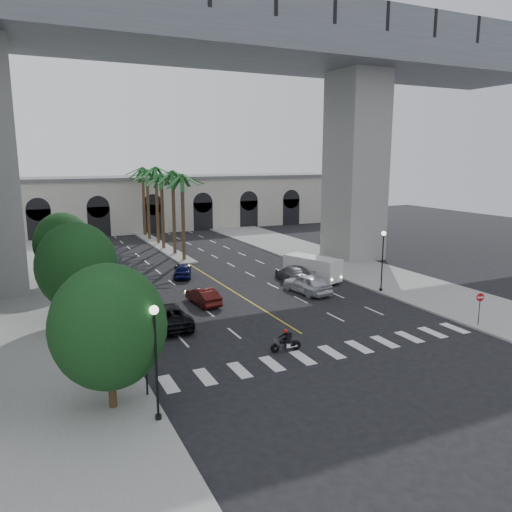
{
  "coord_description": "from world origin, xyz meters",
  "views": [
    {
      "loc": [
        -16.09,
        -25.01,
        11.45
      ],
      "look_at": [
        -1.46,
        6.0,
        4.65
      ],
      "focal_mm": 35.0,
      "sensor_mm": 36.0,
      "label": 1
    }
  ],
  "objects_px": {
    "car_b": "(203,296)",
    "lamp_post_right": "(383,256)",
    "car_a": "(307,284)",
    "cargo_van": "(313,268)",
    "traffic_signal_near": "(145,349)",
    "do_not_enter_sign": "(480,302)",
    "motorcycle_rider": "(287,341)",
    "car_c": "(165,315)",
    "car_d": "(294,273)",
    "car_e": "(182,270)",
    "pedestrian_b": "(94,336)",
    "pedestrian_a": "(108,352)",
    "lamp_post_left_far": "(91,262)",
    "lamp_post_left_near": "(156,353)",
    "traffic_signal_far": "(129,324)"
  },
  "relations": [
    {
      "from": "car_c",
      "to": "pedestrian_a",
      "type": "xyz_separation_m",
      "value": [
        -4.7,
        -5.61,
        0.22
      ]
    },
    {
      "from": "lamp_post_left_far",
      "to": "cargo_van",
      "type": "xyz_separation_m",
      "value": [
        19.5,
        -2.15,
        -1.92
      ]
    },
    {
      "from": "car_c",
      "to": "car_d",
      "type": "height_order",
      "value": "car_c"
    },
    {
      "from": "lamp_post_left_near",
      "to": "pedestrian_a",
      "type": "bearing_deg",
      "value": 99.1
    },
    {
      "from": "cargo_van",
      "to": "traffic_signal_near",
      "type": "bearing_deg",
      "value": -160.44
    },
    {
      "from": "traffic_signal_near",
      "to": "car_e",
      "type": "relative_size",
      "value": 0.9
    },
    {
      "from": "car_d",
      "to": "lamp_post_right",
      "type": "bearing_deg",
      "value": 134.06
    },
    {
      "from": "car_e",
      "to": "cargo_van",
      "type": "bearing_deg",
      "value": 165.31
    },
    {
      "from": "lamp_post_left_far",
      "to": "motorcycle_rider",
      "type": "height_order",
      "value": "lamp_post_left_far"
    },
    {
      "from": "pedestrian_a",
      "to": "car_c",
      "type": "bearing_deg",
      "value": 25.54
    },
    {
      "from": "lamp_post_left_far",
      "to": "car_a",
      "type": "xyz_separation_m",
      "value": [
        16.9,
        -5.49,
        -2.38
      ]
    },
    {
      "from": "car_a",
      "to": "cargo_van",
      "type": "distance_m",
      "value": 4.26
    },
    {
      "from": "motorcycle_rider",
      "to": "pedestrian_a",
      "type": "xyz_separation_m",
      "value": [
        -10.1,
        1.83,
        0.39
      ]
    },
    {
      "from": "lamp_post_left_far",
      "to": "car_b",
      "type": "relative_size",
      "value": 1.3
    },
    {
      "from": "lamp_post_right",
      "to": "cargo_van",
      "type": "xyz_separation_m",
      "value": [
        -3.3,
        5.85,
        -1.92
      ]
    },
    {
      "from": "lamp_post_right",
      "to": "car_b",
      "type": "bearing_deg",
      "value": 168.26
    },
    {
      "from": "do_not_enter_sign",
      "to": "traffic_signal_far",
      "type": "bearing_deg",
      "value": -172.88
    },
    {
      "from": "car_b",
      "to": "lamp_post_right",
      "type": "bearing_deg",
      "value": 163.35
    },
    {
      "from": "lamp_post_left_far",
      "to": "car_a",
      "type": "relative_size",
      "value": 1.08
    },
    {
      "from": "do_not_enter_sign",
      "to": "car_c",
      "type": "bearing_deg",
      "value": 170.36
    },
    {
      "from": "car_a",
      "to": "car_e",
      "type": "distance_m",
      "value": 12.9
    },
    {
      "from": "motorcycle_rider",
      "to": "car_a",
      "type": "bearing_deg",
      "value": 58.15
    },
    {
      "from": "lamp_post_left_near",
      "to": "traffic_signal_far",
      "type": "height_order",
      "value": "lamp_post_left_near"
    },
    {
      "from": "lamp_post_right",
      "to": "car_c",
      "type": "distance_m",
      "value": 19.32
    },
    {
      "from": "car_d",
      "to": "car_e",
      "type": "distance_m",
      "value": 10.85
    },
    {
      "from": "do_not_enter_sign",
      "to": "car_e",
      "type": "bearing_deg",
      "value": 137.59
    },
    {
      "from": "cargo_van",
      "to": "pedestrian_b",
      "type": "relative_size",
      "value": 3.81
    },
    {
      "from": "car_b",
      "to": "car_d",
      "type": "distance_m",
      "value": 10.69
    },
    {
      "from": "traffic_signal_far",
      "to": "motorcycle_rider",
      "type": "distance_m",
      "value": 9.29
    },
    {
      "from": "do_not_enter_sign",
      "to": "lamp_post_left_far",
      "type": "bearing_deg",
      "value": 157.78
    },
    {
      "from": "do_not_enter_sign",
      "to": "motorcycle_rider",
      "type": "bearing_deg",
      "value": -171.43
    },
    {
      "from": "traffic_signal_far",
      "to": "lamp_post_right",
      "type": "bearing_deg",
      "value": 15.98
    },
    {
      "from": "traffic_signal_near",
      "to": "pedestrian_b",
      "type": "height_order",
      "value": "traffic_signal_near"
    },
    {
      "from": "traffic_signal_near",
      "to": "car_e",
      "type": "bearing_deg",
      "value": 69.07
    },
    {
      "from": "traffic_signal_near",
      "to": "pedestrian_a",
      "type": "height_order",
      "value": "traffic_signal_near"
    },
    {
      "from": "cargo_van",
      "to": "traffic_signal_far",
      "type": "bearing_deg",
      "value": -168.09
    },
    {
      "from": "car_a",
      "to": "car_e",
      "type": "height_order",
      "value": "car_a"
    },
    {
      "from": "traffic_signal_near",
      "to": "cargo_van",
      "type": "relative_size",
      "value": 0.62
    },
    {
      "from": "car_b",
      "to": "car_a",
      "type": "bearing_deg",
      "value": 171.21
    },
    {
      "from": "traffic_signal_far",
      "to": "car_a",
      "type": "distance_m",
      "value": 19.13
    },
    {
      "from": "car_d",
      "to": "car_c",
      "type": "bearing_deg",
      "value": 33.98
    },
    {
      "from": "cargo_van",
      "to": "car_a",
      "type": "bearing_deg",
      "value": -148.44
    },
    {
      "from": "car_b",
      "to": "car_e",
      "type": "distance_m",
      "value": 9.63
    },
    {
      "from": "lamp_post_right",
      "to": "car_b",
      "type": "distance_m",
      "value": 15.59
    },
    {
      "from": "pedestrian_a",
      "to": "do_not_enter_sign",
      "type": "height_order",
      "value": "do_not_enter_sign"
    },
    {
      "from": "lamp_post_left_near",
      "to": "do_not_enter_sign",
      "type": "distance_m",
      "value": 23.31
    },
    {
      "from": "lamp_post_left_near",
      "to": "lamp_post_right",
      "type": "xyz_separation_m",
      "value": [
        22.8,
        13.0,
        0.0
      ]
    },
    {
      "from": "motorcycle_rider",
      "to": "pedestrian_a",
      "type": "height_order",
      "value": "pedestrian_a"
    },
    {
      "from": "lamp_post_left_far",
      "to": "car_a",
      "type": "bearing_deg",
      "value": -18.01
    },
    {
      "from": "lamp_post_left_far",
      "to": "lamp_post_left_near",
      "type": "bearing_deg",
      "value": -90.0
    }
  ]
}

